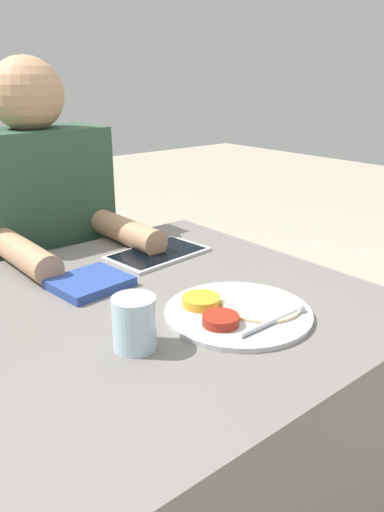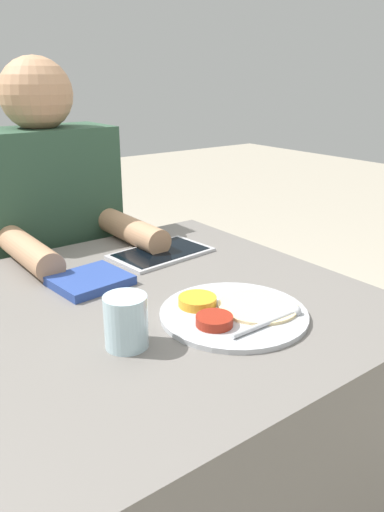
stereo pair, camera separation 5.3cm
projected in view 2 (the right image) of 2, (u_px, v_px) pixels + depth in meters
The scene contains 6 objects.
dining_table at pixel (146, 453), 1.15m from camera, with size 0.91×0.86×0.76m.
thali_tray at pixel (233, 312), 0.96m from camera, with size 0.29×0.29×0.03m.
red_notebook at pixel (90, 281), 1.10m from camera, with size 0.17×0.15×0.02m.
tablet_device at pixel (161, 253), 1.28m from camera, with size 0.26×0.17×0.01m.
person_diner at pixel (57, 286), 1.52m from camera, with size 0.38×0.48×1.25m.
drinking_glass at pixel (126, 321), 0.84m from camera, with size 0.07×0.07×0.09m.
Camera 2 is at (-0.47, -0.80, 1.20)m, focal length 35.00 mm.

